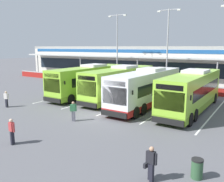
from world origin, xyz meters
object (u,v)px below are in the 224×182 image
lamp_post_centre (167,44)px  pedestrian_child (12,131)px  coach_bus_left_centre (120,83)px  coach_bus_centre (147,88)px  pedestrian_in_dark_coat (73,111)px  pedestrian_near_bin (6,99)px  lamp_post_west (117,44)px  litter_bin (197,169)px  coach_bus_leftmost (89,81)px  coach_bus_right_centre (192,92)px  pedestrian_with_handbag (151,163)px

lamp_post_centre → pedestrian_child: bearing=-91.6°
coach_bus_left_centre → coach_bus_centre: 4.19m
pedestrian_in_dark_coat → coach_bus_left_centre: bearing=97.6°
pedestrian_child → pedestrian_near_bin: (-8.64, 5.33, 0.00)m
coach_bus_left_centre → lamp_post_centre: (1.93, 9.46, 4.50)m
coach_bus_centre → lamp_post_west: bearing=132.8°
coach_bus_left_centre → litter_bin: coach_bus_left_centre is taller
coach_bus_leftmost → lamp_post_centre: bearing=58.3°
lamp_post_centre → coach_bus_right_centre: bearing=-58.3°
litter_bin → coach_bus_centre: bearing=124.5°
coach_bus_leftmost → pedestrian_child: 15.47m
lamp_post_west → lamp_post_centre: same height
lamp_post_centre → litter_bin: bearing=-66.1°
coach_bus_centre → lamp_post_centre: lamp_post_centre is taller
coach_bus_centre → litter_bin: bearing=-55.5°
pedestrian_in_dark_coat → lamp_post_west: 21.97m
pedestrian_in_dark_coat → lamp_post_centre: size_ratio=0.15×
coach_bus_left_centre → litter_bin: size_ratio=13.09×
coach_bus_left_centre → pedestrian_with_handbag: 17.28m
coach_bus_left_centre → coach_bus_centre: same height
lamp_post_west → coach_bus_left_centre: bearing=-56.4°
pedestrian_child → lamp_post_west: lamp_post_west is taller
litter_bin → lamp_post_centre: bearing=113.9°
coach_bus_leftmost → pedestrian_with_handbag: bearing=-43.7°
coach_bus_centre → pedestrian_near_bin: size_ratio=7.52×
coach_bus_left_centre → pedestrian_near_bin: (-7.39, -9.55, -0.91)m
lamp_post_west → coach_bus_centre: bearing=-47.2°
coach_bus_left_centre → pedestrian_child: size_ratio=7.52×
pedestrian_with_handbag → coach_bus_centre: bearing=115.7°
litter_bin → coach_bus_leftmost: bearing=142.4°
coach_bus_right_centre → pedestrian_with_handbag: bearing=-82.3°
pedestrian_near_bin → pedestrian_child: bearing=-31.7°
lamp_post_centre → coach_bus_left_centre: bearing=-101.5°
lamp_post_centre → coach_bus_leftmost: bearing=-121.7°
coach_bus_right_centre → lamp_post_centre: 12.91m
coach_bus_right_centre → pedestrian_child: coach_bus_right_centre is taller
pedestrian_in_dark_coat → litter_bin: 11.03m
coach_bus_right_centre → litter_bin: 12.41m
pedestrian_with_handbag → pedestrian_child: same height
coach_bus_leftmost → litter_bin: 20.13m
coach_bus_centre → coach_bus_right_centre: (4.32, 0.53, 0.00)m
pedestrian_near_bin → litter_bin: bearing=-9.3°
coach_bus_left_centre → pedestrian_with_handbag: (10.05, -14.02, -0.93)m
lamp_post_west → litter_bin: lamp_post_west is taller
pedestrian_in_dark_coat → pedestrian_child: bearing=-90.0°
coach_bus_right_centre → pedestrian_child: 15.74m
coach_bus_right_centre → pedestrian_with_handbag: size_ratio=7.52×
pedestrian_in_dark_coat → lamp_post_centre: bearing=87.9°
coach_bus_left_centre → pedestrian_in_dark_coat: size_ratio=7.52×
pedestrian_near_bin → coach_bus_left_centre: bearing=52.3°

